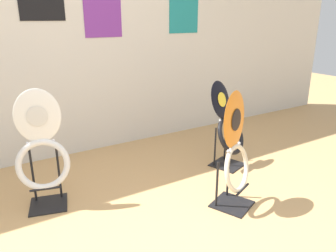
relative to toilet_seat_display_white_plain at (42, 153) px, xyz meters
name	(u,v)px	position (x,y,z in m)	size (l,w,h in m)	color
wall_back	(60,29)	(0.46, 0.96, 0.85)	(8.00, 0.07, 2.60)	silver
toilet_seat_display_white_plain	(42,153)	(0.00, 0.00, 0.00)	(0.41, 0.34, 0.93)	black
toilet_seat_display_orange_sun	(235,153)	(1.24, -0.75, -0.01)	(0.39, 0.37, 0.92)	black
toilet_seat_display_jazz_black	(227,127)	(1.69, -0.15, -0.05)	(0.44, 0.41, 0.84)	black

